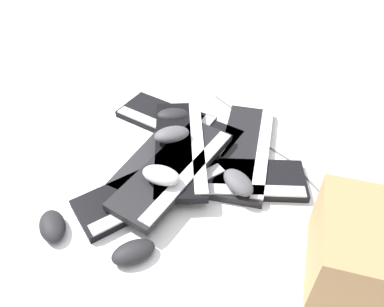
# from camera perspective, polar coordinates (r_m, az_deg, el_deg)

# --- Properties ---
(ground_plane) EXTENTS (3.20, 3.20, 0.00)m
(ground_plane) POSITION_cam_1_polar(r_m,az_deg,el_deg) (1.17, 2.30, -1.72)
(ground_plane) COLOR white
(keyboard_0) EXTENTS (0.34, 0.46, 0.03)m
(keyboard_0) POSITION_cam_1_polar(r_m,az_deg,el_deg) (1.31, -2.26, 4.50)
(keyboard_0) COLOR black
(keyboard_0) RESTS_ON ground
(keyboard_1) EXTENTS (0.46, 0.32, 0.03)m
(keyboard_1) POSITION_cam_1_polar(r_m,az_deg,el_deg) (1.20, -3.75, 0.51)
(keyboard_1) COLOR #232326
(keyboard_1) RESTS_ON ground
(keyboard_2) EXTENTS (0.39, 0.44, 0.03)m
(keyboard_2) POSITION_cam_1_polar(r_m,az_deg,el_deg) (1.09, -6.09, -5.28)
(keyboard_2) COLOR black
(keyboard_2) RESTS_ON ground
(keyboard_3) EXTENTS (0.16, 0.44, 0.03)m
(keyboard_3) POSITION_cam_1_polar(r_m,az_deg,el_deg) (1.12, 5.89, -3.93)
(keyboard_3) COLOR black
(keyboard_3) RESTS_ON ground
(keyboard_4) EXTENTS (0.46, 0.22, 0.03)m
(keyboard_4) POSITION_cam_1_polar(r_m,az_deg,el_deg) (1.21, 8.21, 0.50)
(keyboard_4) COLOR black
(keyboard_4) RESTS_ON ground
(keyboard_5) EXTENTS (0.45, 0.20, 0.03)m
(keyboard_5) POSITION_cam_1_polar(r_m,az_deg,el_deg) (1.17, -1.77, 1.00)
(keyboard_5) COLOR black
(keyboard_5) RESTS_ON keyboard_1
(keyboard_6) EXTENTS (0.46, 0.35, 0.03)m
(keyboard_6) POSITION_cam_1_polar(r_m,az_deg,el_deg) (1.10, -2.70, -2.45)
(keyboard_6) COLOR black
(keyboard_6) RESTS_ON keyboard_2
(mouse_0) EXTENTS (0.10, 0.13, 0.04)m
(mouse_0) POSITION_cam_1_polar(r_m,az_deg,el_deg) (1.16, -3.11, 2.93)
(mouse_0) COLOR #4C4C51
(mouse_0) RESTS_ON keyboard_5
(mouse_1) EXTENTS (0.08, 0.12, 0.04)m
(mouse_1) POSITION_cam_1_polar(r_m,az_deg,el_deg) (1.29, -2.91, 5.84)
(mouse_1) COLOR black
(mouse_1) RESTS_ON keyboard_0
(mouse_2) EXTENTS (0.13, 0.11, 0.04)m
(mouse_2) POSITION_cam_1_polar(r_m,az_deg,el_deg) (1.06, -20.50, -10.32)
(mouse_2) COLOR black
(mouse_2) RESTS_ON ground
(mouse_3) EXTENTS (0.11, 0.13, 0.04)m
(mouse_3) POSITION_cam_1_polar(r_m,az_deg,el_deg) (0.96, -8.92, -14.64)
(mouse_3) COLOR black
(mouse_3) RESTS_ON ground
(mouse_4) EXTENTS (0.13, 0.12, 0.04)m
(mouse_4) POSITION_cam_1_polar(r_m,az_deg,el_deg) (1.06, 7.05, -4.37)
(mouse_4) COLOR #4C4C51
(mouse_4) RESTS_ON keyboard_3
(mouse_5) EXTENTS (0.10, 0.13, 0.04)m
(mouse_5) POSITION_cam_1_polar(r_m,az_deg,el_deg) (1.04, -4.74, -3.30)
(mouse_5) COLOR #B7B7BC
(mouse_5) RESTS_ON keyboard_6
(cable_0) EXTENTS (0.55, 0.36, 0.01)m
(cable_0) POSITION_cam_1_polar(r_m,az_deg,el_deg) (1.27, 11.70, 1.73)
(cable_0) COLOR #59595B
(cable_0) RESTS_ON ground
(cardboard_box) EXTENTS (0.30, 0.33, 0.19)m
(cardboard_box) POSITION_cam_1_polar(r_m,az_deg,el_deg) (0.95, 26.57, -13.67)
(cardboard_box) COLOR #9E774C
(cardboard_box) RESTS_ON ground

